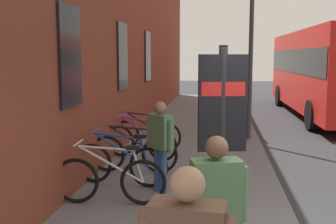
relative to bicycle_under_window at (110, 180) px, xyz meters
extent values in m
plane|color=#2D2D30|center=(4.34, -3.77, -0.51)|extent=(60.00, 60.00, 0.00)
cube|color=slate|center=(6.34, -1.02, -0.45)|extent=(24.00, 3.50, 0.12)
cube|color=brown|center=(7.34, 1.03, 3.22)|extent=(22.00, 0.60, 7.47)
cube|color=black|center=(0.34, 0.71, 1.89)|extent=(0.90, 0.06, 1.60)
cube|color=black|center=(3.84, 0.71, 1.89)|extent=(0.90, 0.06, 1.60)
cube|color=black|center=(7.34, 0.71, 1.89)|extent=(0.90, 0.06, 1.60)
torus|color=black|center=(-0.02, 0.53, -0.03)|extent=(0.09, 0.72, 0.72)
torus|color=black|center=(0.02, -0.52, -0.03)|extent=(0.09, 0.72, 0.72)
cylinder|color=silver|center=(0.00, -0.02, 0.25)|extent=(0.08, 1.02, 0.58)
cylinder|color=silver|center=(0.00, 0.06, 0.50)|extent=(0.08, 0.85, 0.09)
cylinder|color=silver|center=(0.02, -0.44, 0.22)|extent=(0.04, 0.19, 0.51)
cube|color=black|center=(0.02, -0.37, 0.51)|extent=(0.11, 0.20, 0.06)
cylinder|color=silver|center=(-0.02, 0.48, 0.57)|extent=(0.48, 0.05, 0.02)
torus|color=black|center=(1.03, 0.59, -0.03)|extent=(0.16, 0.72, 0.72)
torus|color=black|center=(0.88, -0.45, -0.03)|extent=(0.16, 0.72, 0.72)
cylinder|color=#1E4CA5|center=(0.95, 0.05, 0.25)|extent=(0.18, 1.01, 0.58)
cylinder|color=#1E4CA5|center=(0.96, 0.12, 0.50)|extent=(0.15, 0.85, 0.09)
cylinder|color=#1E4CA5|center=(0.89, -0.37, 0.22)|extent=(0.06, 0.19, 0.51)
cube|color=black|center=(0.90, -0.30, 0.51)|extent=(0.13, 0.21, 0.06)
cylinder|color=#1E4CA5|center=(1.02, 0.54, 0.57)|extent=(0.48, 0.09, 0.02)
torus|color=black|center=(1.77, 0.54, -0.03)|extent=(0.07, 0.72, 0.72)
torus|color=black|center=(1.77, -0.51, -0.03)|extent=(0.07, 0.72, 0.72)
cylinder|color=black|center=(1.77, -0.01, 0.25)|extent=(0.04, 1.02, 0.58)
cylinder|color=black|center=(1.77, 0.06, 0.50)|extent=(0.04, 0.85, 0.09)
cylinder|color=black|center=(1.77, -0.44, 0.22)|extent=(0.04, 0.18, 0.51)
cube|color=black|center=(1.77, -0.36, 0.51)|extent=(0.10, 0.20, 0.06)
cylinder|color=black|center=(1.77, 0.49, 0.57)|extent=(0.48, 0.03, 0.02)
torus|color=black|center=(3.00, 0.58, -0.03)|extent=(0.27, 0.71, 0.72)
torus|color=black|center=(2.69, -0.43, -0.03)|extent=(0.27, 0.71, 0.72)
cylinder|color=#8C338C|center=(2.83, 0.05, 0.25)|extent=(0.33, 0.98, 0.58)
cylinder|color=#8C338C|center=(2.86, 0.12, 0.50)|extent=(0.29, 0.82, 0.09)
cylinder|color=#8C338C|center=(2.71, -0.35, 0.22)|extent=(0.09, 0.19, 0.51)
cube|color=black|center=(2.73, -0.28, 0.51)|extent=(0.15, 0.22, 0.06)
cylinder|color=#8C338C|center=(2.98, 0.53, 0.57)|extent=(0.47, 0.16, 0.02)
torus|color=black|center=(3.72, 0.63, -0.03)|extent=(0.15, 0.72, 0.72)
torus|color=black|center=(3.59, -0.41, -0.03)|extent=(0.15, 0.72, 0.72)
cylinder|color=black|center=(3.65, 0.08, 0.25)|extent=(0.17, 1.01, 0.58)
cylinder|color=black|center=(3.66, 0.16, 0.50)|extent=(0.15, 0.85, 0.09)
cylinder|color=black|center=(3.60, -0.34, 0.22)|extent=(0.06, 0.19, 0.51)
cube|color=black|center=(3.61, -0.26, 0.51)|extent=(0.13, 0.21, 0.06)
cylinder|color=black|center=(3.72, 0.58, 0.57)|extent=(0.48, 0.09, 0.02)
cylinder|color=black|center=(-1.31, -1.69, 0.81)|extent=(0.10, 0.10, 2.40)
cube|color=black|center=(-1.31, -1.69, 1.36)|extent=(0.19, 0.55, 1.10)
cube|color=red|center=(-1.31, -1.69, 1.53)|extent=(0.19, 0.50, 0.16)
cube|color=red|center=(10.98, -5.77, 1.34)|extent=(10.53, 2.64, 3.00)
cube|color=black|center=(10.98, -5.77, 1.70)|extent=(10.32, 2.67, 0.90)
cylinder|color=black|center=(7.60, -4.62, -0.01)|extent=(1.00, 0.26, 1.00)
cylinder|color=black|center=(14.35, -6.93, -0.01)|extent=(1.00, 0.26, 1.00)
cylinder|color=black|center=(14.32, -4.53, -0.01)|extent=(1.00, 0.26, 1.00)
cube|color=#4C724C|center=(-2.33, -1.64, 0.68)|extent=(0.34, 0.50, 0.58)
sphere|color=brown|center=(-2.33, -1.64, 1.08)|extent=(0.21, 0.21, 0.21)
cylinder|color=#4C724C|center=(-2.26, -1.89, 0.64)|extent=(0.09, 0.09, 0.52)
cylinder|color=#4C724C|center=(-2.40, -1.39, 0.64)|extent=(0.09, 0.09, 0.52)
cylinder|color=#334C8C|center=(0.70, -0.63, -0.01)|extent=(0.11, 0.11, 0.76)
cylinder|color=#334C8C|center=(0.60, -0.75, -0.01)|extent=(0.11, 0.11, 0.76)
cube|color=#4C724C|center=(0.65, -0.69, 0.65)|extent=(0.45, 0.48, 0.57)
sphere|color=#8C664C|center=(0.65, -0.69, 1.05)|extent=(0.21, 0.21, 0.21)
cylinder|color=#4C724C|center=(0.81, -0.50, 0.62)|extent=(0.09, 0.09, 0.51)
cylinder|color=#4C724C|center=(0.49, -0.88, 0.62)|extent=(0.09, 0.09, 0.51)
cylinder|color=#723F72|center=(6.46, -2.07, 0.03)|extent=(0.12, 0.12, 0.85)
cylinder|color=#723F72|center=(6.29, -2.05, 0.03)|extent=(0.12, 0.12, 0.85)
cube|color=#334C8C|center=(6.38, -2.06, 0.78)|extent=(0.52, 0.31, 0.64)
sphere|color=tan|center=(6.38, -2.06, 1.22)|extent=(0.23, 0.23, 0.23)
cylinder|color=#334C8C|center=(6.65, -2.10, 0.73)|extent=(0.10, 0.10, 0.56)
cylinder|color=#334C8C|center=(6.10, -2.03, 0.73)|extent=(0.10, 0.10, 0.56)
sphere|color=tan|center=(-3.55, -1.48, 1.13)|extent=(0.22, 0.22, 0.22)
cylinder|color=#333338|center=(5.40, -2.47, 2.27)|extent=(0.12, 0.12, 5.32)
camera|label=1|loc=(-5.93, -1.66, 1.89)|focal=43.61mm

